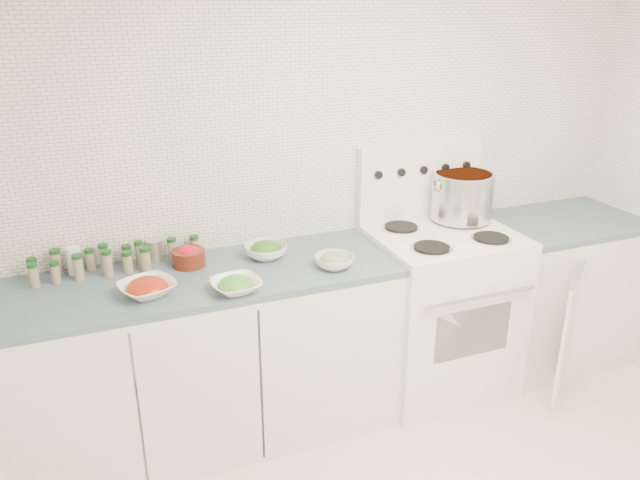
% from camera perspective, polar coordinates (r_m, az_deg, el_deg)
% --- Properties ---
extents(room_walls, '(3.54, 3.04, 2.52)m').
position_cam_1_polar(room_walls, '(2.05, 18.75, 4.22)').
color(room_walls, white).
rests_on(room_walls, ground).
extents(counter_left, '(1.85, 0.62, 0.90)m').
position_cam_1_polar(counter_left, '(3.19, -10.08, -10.57)').
color(counter_left, white).
rests_on(counter_left, ground).
extents(stove, '(0.76, 0.70, 1.36)m').
position_cam_1_polar(stove, '(3.59, 10.76, -5.87)').
color(stove, white).
rests_on(stove, ground).
extents(counter_right, '(0.89, 0.88, 0.90)m').
position_cam_1_polar(counter_right, '(4.08, 20.61, -4.22)').
color(counter_right, white).
rests_on(counter_right, ground).
extents(stock_pot, '(0.36, 0.34, 0.26)m').
position_cam_1_polar(stock_pot, '(3.58, 12.88, 4.12)').
color(stock_pot, silver).
rests_on(stock_pot, stove).
extents(bowl_tomato, '(0.30, 0.30, 0.08)m').
position_cam_1_polar(bowl_tomato, '(2.83, -15.53, -4.22)').
color(bowl_tomato, white).
rests_on(bowl_tomato, counter_left).
extents(bowl_snowpea, '(0.24, 0.24, 0.07)m').
position_cam_1_polar(bowl_snowpea, '(2.79, -7.69, -4.08)').
color(bowl_snowpea, white).
rests_on(bowl_snowpea, counter_left).
extents(bowl_broccoli, '(0.27, 0.27, 0.08)m').
position_cam_1_polar(bowl_broccoli, '(3.12, -4.96, -0.92)').
color(bowl_broccoli, white).
rests_on(bowl_broccoli, counter_left).
extents(bowl_zucchini, '(0.19, 0.19, 0.08)m').
position_cam_1_polar(bowl_zucchini, '(3.00, 1.31, -1.88)').
color(bowl_zucchini, white).
rests_on(bowl_zucchini, counter_left).
extents(bowl_pepper, '(0.16, 0.16, 0.10)m').
position_cam_1_polar(bowl_pepper, '(3.08, -11.93, -1.46)').
color(bowl_pepper, '#531B0E').
rests_on(bowl_pepper, counter_left).
extents(salt_canister, '(0.09, 0.09, 0.13)m').
position_cam_1_polar(salt_canister, '(3.14, -21.55, -1.78)').
color(salt_canister, white).
rests_on(salt_canister, counter_left).
extents(tin_can, '(0.10, 0.10, 0.11)m').
position_cam_1_polar(tin_can, '(3.17, -14.86, -0.92)').
color(tin_can, '#B0A495').
rests_on(tin_can, counter_left).
extents(spice_cluster, '(0.79, 0.16, 0.13)m').
position_cam_1_polar(spice_cluster, '(3.11, -19.06, -1.78)').
color(spice_cluster, gray).
rests_on(spice_cluster, counter_left).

